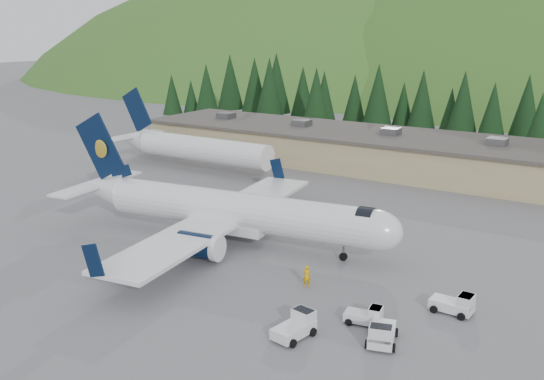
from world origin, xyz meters
The scene contains 10 objects.
ground centered at (0.00, 0.00, 0.00)m, with size 600.00×600.00×0.00m, color slate.
airliner centered at (-1.03, -0.14, 3.14)m, with size 35.49×33.41×11.78m.
second_airliner centered at (-24.92, 22.00, 3.32)m, with size 27.50×11.00×10.05m.
baggage_tug_a centered at (17.33, -8.55, 0.62)m, with size 2.79×1.94×1.39m.
baggage_tug_b centered at (22.10, -3.51, 0.73)m, with size 3.10×1.94×1.62m.
baggage_tug_c centered at (14.03, -12.70, 0.75)m, with size 2.33×3.37×1.68m.
terminal_building centered at (-5.01, 38.00, 2.62)m, with size 71.00×17.00×6.10m.
baggage_tug_d centered at (19.34, -10.66, 0.76)m, with size 2.64×3.52×1.70m.
ramp_worker centered at (10.62, -5.32, 0.93)m, with size 0.68×0.44×1.85m, color #DCA005.
tree_line centered at (-6.76, 61.47, 7.49)m, with size 110.86×19.12×13.88m.
Camera 1 is at (32.77, -44.85, 20.31)m, focal length 40.00 mm.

